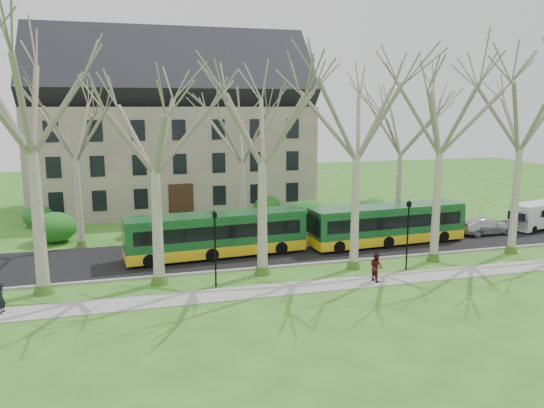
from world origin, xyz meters
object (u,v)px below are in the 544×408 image
Objects in this scene: bus_follow at (387,224)px; van_a at (537,216)px; pedestrian_a at (1,298)px; sedan at (486,226)px; bus_lead at (216,234)px; pedestrian_b at (376,267)px.

van_a is at bearing -0.19° from bus_follow.
van_a is 39.50m from pedestrian_a.
bus_lead is at bearing 90.24° from sedan.
pedestrian_b is at bearing -48.01° from bus_lead.
bus_follow is at bearing 115.72° from pedestrian_a.
bus_lead reaches higher than bus_follow.
bus_lead is at bearing 130.76° from pedestrian_a.
bus_lead reaches higher than sedan.
van_a reaches higher than pedestrian_b.
van_a is at bearing -76.37° from pedestrian_b.
bus_follow reaches higher than pedestrian_a.
van_a is at bearing 111.45° from pedestrian_a.
bus_follow is at bearing -42.24° from pedestrian_b.
pedestrian_a is at bearing -153.63° from bus_lead.
van_a is 3.26× the size of pedestrian_a.
bus_lead is 12.66m from bus_follow.
van_a reaches higher than pedestrian_a.
bus_lead is 7.15× the size of pedestrian_b.
bus_lead is 2.41× the size of van_a.
van_a is at bearing -88.36° from sedan.
bus_lead reaches higher than pedestrian_b.
pedestrian_a is at bearing 176.90° from van_a.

